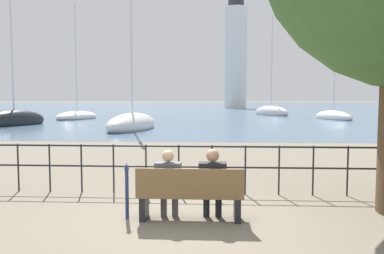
# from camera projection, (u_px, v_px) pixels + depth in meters

# --- Properties ---
(ground_plane) EXTENTS (1000.00, 1000.00, 0.00)m
(ground_plane) POSITION_uv_depth(u_px,v_px,m) (190.00, 219.00, 6.30)
(ground_plane) COLOR #706656
(harbor_water) EXTENTS (600.00, 300.00, 0.01)m
(harbor_water) POSITION_uv_depth(u_px,v_px,m) (212.00, 104.00, 167.11)
(harbor_water) COLOR #47607A
(harbor_water) RESTS_ON ground_plane
(park_bench) EXTENTS (1.77, 0.45, 0.90)m
(park_bench) POSITION_uv_depth(u_px,v_px,m) (190.00, 195.00, 6.20)
(park_bench) COLOR brown
(park_bench) RESTS_ON ground_plane
(seated_person_left) EXTENTS (0.44, 0.35, 1.18)m
(seated_person_left) POSITION_uv_depth(u_px,v_px,m) (168.00, 181.00, 6.29)
(seated_person_left) COLOR #4C4C51
(seated_person_left) RESTS_ON ground_plane
(seated_person_right) EXTENTS (0.46, 0.35, 1.20)m
(seated_person_right) POSITION_uv_depth(u_px,v_px,m) (213.00, 180.00, 6.24)
(seated_person_right) COLOR black
(seated_person_right) RESTS_ON ground_plane
(promenade_railing) EXTENTS (10.66, 0.04, 1.05)m
(promenade_railing) POSITION_uv_depth(u_px,v_px,m) (195.00, 162.00, 7.97)
(promenade_railing) COLOR black
(promenade_railing) RESTS_ON ground_plane
(closed_umbrella) EXTENTS (0.09, 0.09, 0.95)m
(closed_umbrella) POSITION_uv_depth(u_px,v_px,m) (127.00, 188.00, 6.31)
(closed_umbrella) COLOR navy
(closed_umbrella) RESTS_ON ground_plane
(sailboat_1) EXTENTS (3.30, 7.05, 12.95)m
(sailboat_1) POSITION_uv_depth(u_px,v_px,m) (132.00, 124.00, 25.18)
(sailboat_1) COLOR silver
(sailboat_1) RESTS_ON ground_plane
(sailboat_2) EXTENTS (4.19, 6.45, 12.17)m
(sailboat_2) POSITION_uv_depth(u_px,v_px,m) (77.00, 116.00, 38.99)
(sailboat_2) COLOR white
(sailboat_2) RESTS_ON ground_plane
(sailboat_3) EXTENTS (3.18, 6.43, 12.19)m
(sailboat_3) POSITION_uv_depth(u_px,v_px,m) (333.00, 116.00, 38.55)
(sailboat_3) COLOR white
(sailboat_3) RESTS_ON ground_plane
(sailboat_4) EXTENTS (3.50, 6.20, 10.59)m
(sailboat_4) POSITION_uv_depth(u_px,v_px,m) (14.00, 121.00, 29.13)
(sailboat_4) COLOR black
(sailboat_4) RESTS_ON ground_plane
(sailboat_5) EXTENTS (4.63, 7.30, 13.37)m
(sailboat_5) POSITION_uv_depth(u_px,v_px,m) (271.00, 112.00, 48.86)
(sailboat_5) COLOR silver
(sailboat_5) RESTS_ON ground_plane
(harbor_lighthouse) EXTENTS (5.32, 5.32, 28.93)m
(harbor_lighthouse) POSITION_uv_depth(u_px,v_px,m) (236.00, 52.00, 88.71)
(harbor_lighthouse) COLOR white
(harbor_lighthouse) RESTS_ON ground_plane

